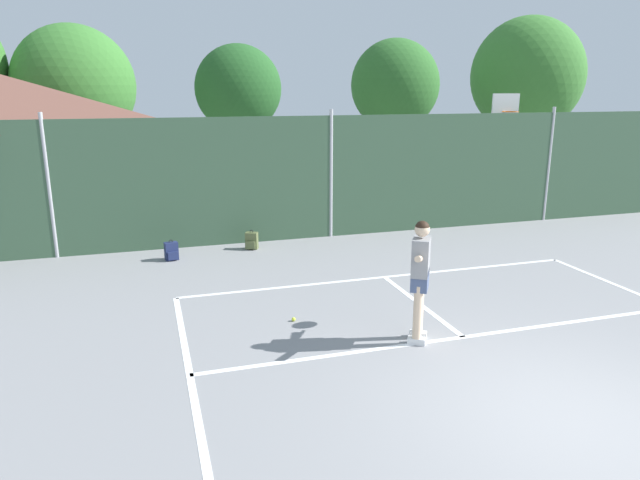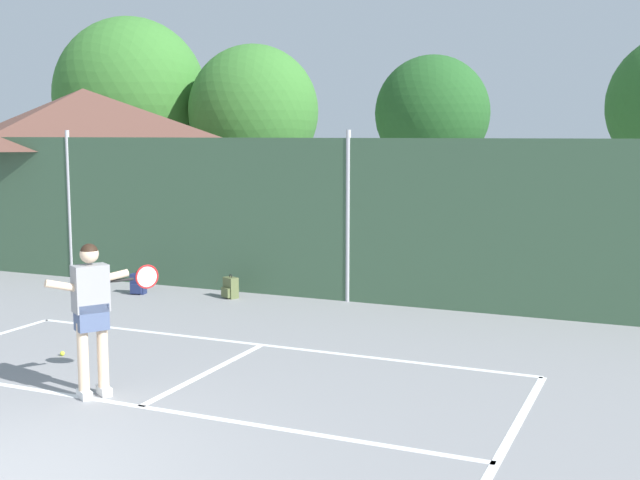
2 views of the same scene
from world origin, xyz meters
TOP-DOWN VIEW (x-y plane):
  - court_markings at (0.00, 0.65)m, footprint 8.30×11.10m
  - chainlink_fence at (-0.00, 9.00)m, footprint 26.09×0.09m
  - clubhouse_building at (-8.57, 12.08)m, footprint 7.24×5.86m
  - treeline_backdrop at (-0.71, 17.62)m, footprint 28.17×4.68m
  - tennis_player at (-0.73, 2.58)m, footprint 0.73×1.30m
  - tennis_ball at (-2.32, 3.84)m, footprint 0.07×0.07m
  - backpack_navy at (-4.04, 8.00)m, footprint 0.31×0.29m
  - backpack_olive at (-2.18, 8.37)m, footprint 0.33×0.33m

SIDE VIEW (x-z plane):
  - court_markings at x=0.00m, z-range 0.00..0.01m
  - tennis_ball at x=-2.32m, z-range 0.00..0.07m
  - backpack_navy at x=-4.04m, z-range -0.04..0.42m
  - backpack_olive at x=-2.18m, z-range -0.04..0.42m
  - tennis_player at x=-0.73m, z-range 0.18..2.04m
  - chainlink_fence at x=0.00m, z-range -0.07..3.13m
  - clubhouse_building at x=-8.57m, z-range 0.08..4.36m
  - treeline_backdrop at x=-0.71m, z-range 0.63..7.56m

